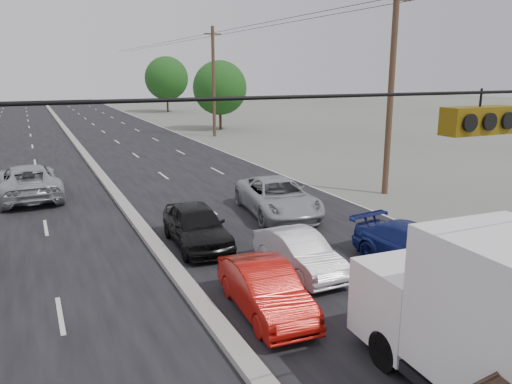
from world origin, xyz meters
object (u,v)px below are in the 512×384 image
tree_right_far (167,78)px  queue_car_a (196,226)px  queue_car_c (278,198)px  oncoming_far (28,182)px  utility_pole_right_c (214,81)px  red_sedan (265,290)px  tree_right_mid (220,88)px  utility_pole_right_b (391,91)px  queue_car_b (299,253)px  queue_car_d (417,249)px

tree_right_far → queue_car_a: (-14.60, -58.46, -4.21)m
queue_car_c → oncoming_far: (-9.67, 7.66, 0.05)m
utility_pole_right_c → red_sedan: size_ratio=2.55×
tree_right_mid → utility_pole_right_b: bearing=-94.8°
queue_car_b → queue_car_d: queue_car_d is taller
queue_car_a → queue_car_b: queue_car_a is taller
red_sedan → queue_car_d: size_ratio=0.86×
queue_car_c → oncoming_far: size_ratio=0.94×
utility_pole_right_b → queue_car_a: 12.42m
tree_right_far → red_sedan: bearing=-102.8°
queue_car_c → queue_car_b: bearing=-103.5°
queue_car_d → queue_car_a: bearing=131.0°
tree_right_mid → red_sedan: size_ratio=1.82×
utility_pole_right_b → queue_car_c: (-6.71, -1.19, -4.33)m
queue_car_b → queue_car_d: bearing=-21.4°
red_sedan → queue_car_b: size_ratio=1.03×
tree_right_far → queue_car_d: (-9.00, -63.34, -4.30)m
tree_right_far → queue_car_c: 57.26m
queue_car_a → queue_car_d: (5.60, -4.88, -0.08)m
queue_car_b → queue_car_c: bearing=67.3°
red_sedan → queue_car_d: (5.60, 0.70, 0.01)m
tree_right_mid → queue_car_d: (-8.00, -38.34, -3.68)m
tree_right_far → queue_car_d: bearing=-98.1°
tree_right_far → queue_car_b: 63.47m
red_sedan → queue_car_c: bearing=64.1°
utility_pole_right_c → queue_car_d: bearing=-99.4°
tree_right_far → queue_car_b: bearing=-101.4°
red_sedan → utility_pole_right_b: bearing=42.4°
tree_right_far → queue_car_c: size_ratio=1.46×
queue_car_a → oncoming_far: size_ratio=0.74×
tree_right_mid → queue_car_a: bearing=-112.1°
queue_car_a → queue_car_d: queue_car_a is taller
utility_pole_right_c → oncoming_far: (-16.38, -18.52, -4.28)m
tree_right_far → queue_car_d: size_ratio=1.79×
tree_right_mid → queue_car_a: size_ratio=1.64×
utility_pole_right_b → queue_car_c: 8.08m
utility_pole_right_b → red_sedan: (-11.10, -9.05, -4.46)m
red_sedan → queue_car_c: size_ratio=0.70×
utility_pole_right_c → tree_right_mid: bearing=63.4°
utility_pole_right_b → queue_car_a: bearing=-162.7°
tree_right_far → queue_car_b: (-12.50, -62.08, -4.33)m
utility_pole_right_c → tree_right_far: 30.20m
queue_car_c → queue_car_d: 7.26m
red_sedan → oncoming_far: bearing=112.0°
queue_car_a → utility_pole_right_c: bearing=71.0°
tree_right_far → tree_right_mid: bearing=-92.3°
queue_car_a → queue_car_c: queue_car_c is taller
queue_car_a → oncoming_far: bearing=120.3°
queue_car_a → oncoming_far: 11.26m
queue_car_b → oncoming_far: (-7.38, 13.55, 0.20)m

